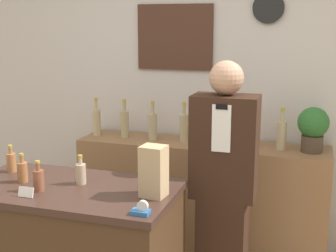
{
  "coord_description": "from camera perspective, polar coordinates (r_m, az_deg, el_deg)",
  "views": [
    {
      "loc": [
        0.93,
        -1.78,
        1.83
      ],
      "look_at": [
        0.02,
        1.1,
        1.17
      ],
      "focal_mm": 50.0,
      "sensor_mm": 36.0,
      "label": 1
    }
  ],
  "objects": [
    {
      "name": "price_card_right",
      "position": [
        2.64,
        -16.93,
        -7.71
      ],
      "size": [
        0.09,
        0.02,
        0.06
      ],
      "color": "white",
      "rests_on": "display_counter"
    },
    {
      "name": "shelf_bottle_3",
      "position": [
        3.74,
        1.96,
        -0.09
      ],
      "size": [
        0.07,
        0.07,
        0.32
      ],
      "color": "tan",
      "rests_on": "back_shelf"
    },
    {
      "name": "back_wall",
      "position": [
        3.92,
        3.67,
        5.35
      ],
      "size": [
        5.2,
        0.09,
        2.7
      ],
      "color": "silver",
      "rests_on": "ground_plane"
    },
    {
      "name": "shopkeeper",
      "position": [
        3.03,
        6.79,
        -7.49
      ],
      "size": [
        0.41,
        0.26,
        1.62
      ],
      "color": "#331E14",
      "rests_on": "ground_plane"
    },
    {
      "name": "counter_bottle_1",
      "position": [
        2.88,
        -17.33,
        -5.29
      ],
      "size": [
        0.06,
        0.06,
        0.17
      ],
      "color": "#A1653A",
      "rests_on": "display_counter"
    },
    {
      "name": "shelf_bottle_5",
      "position": [
        3.61,
        9.64,
        -0.74
      ],
      "size": [
        0.07,
        0.07,
        0.32
      ],
      "color": "tan",
      "rests_on": "back_shelf"
    },
    {
      "name": "shelf_bottle_4",
      "position": [
        3.68,
        5.79,
        -0.35
      ],
      "size": [
        0.07,
        0.07,
        0.32
      ],
      "color": "tan",
      "rests_on": "back_shelf"
    },
    {
      "name": "counter_bottle_3",
      "position": [
        2.76,
        -10.59,
        -5.66
      ],
      "size": [
        0.06,
        0.06,
        0.17
      ],
      "color": "tan",
      "rests_on": "display_counter"
    },
    {
      "name": "back_shelf",
      "position": [
        3.85,
        3.95,
        -8.63
      ],
      "size": [
        1.98,
        0.43,
        0.91
      ],
      "color": "#8E6642",
      "rests_on": "ground_plane"
    },
    {
      "name": "shelf_bottle_0",
      "position": [
        4.0,
        -8.71,
        0.58
      ],
      "size": [
        0.07,
        0.07,
        0.32
      ],
      "color": "tan",
      "rests_on": "back_shelf"
    },
    {
      "name": "paper_bag",
      "position": [
        2.51,
        -1.77,
        -5.53
      ],
      "size": [
        0.14,
        0.13,
        0.28
      ],
      "color": "tan",
      "rests_on": "display_counter"
    },
    {
      "name": "shelf_bottle_6",
      "position": [
        3.58,
        13.68,
        -0.99
      ],
      "size": [
        0.07,
        0.07,
        0.32
      ],
      "color": "tan",
      "rests_on": "back_shelf"
    },
    {
      "name": "counter_bottle_0",
      "position": [
        3.09,
        -18.56,
        -4.16
      ],
      "size": [
        0.06,
        0.06,
        0.17
      ],
      "color": "#A76A3E",
      "rests_on": "display_counter"
    },
    {
      "name": "tape_dispenser",
      "position": [
        2.32,
        -3.29,
        -10.18
      ],
      "size": [
        0.09,
        0.06,
        0.07
      ],
      "color": "#2D66A8",
      "rests_on": "display_counter"
    },
    {
      "name": "shelf_bottle_2",
      "position": [
        3.79,
        -1.87,
        0.07
      ],
      "size": [
        0.07,
        0.07,
        0.32
      ],
      "color": "tan",
      "rests_on": "back_shelf"
    },
    {
      "name": "potted_plant",
      "position": [
        3.57,
        17.27,
        -0.11
      ],
      "size": [
        0.23,
        0.23,
        0.33
      ],
      "color": "#4C3D2D",
      "rests_on": "back_shelf"
    },
    {
      "name": "shelf_bottle_1",
      "position": [
        3.9,
        -5.31,
        0.37
      ],
      "size": [
        0.07,
        0.07,
        0.32
      ],
      "color": "tan",
      "rests_on": "back_shelf"
    },
    {
      "name": "counter_bottle_2",
      "position": [
        2.71,
        -15.5,
        -6.3
      ],
      "size": [
        0.06,
        0.06,
        0.17
      ],
      "color": "brown",
      "rests_on": "display_counter"
    }
  ]
}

